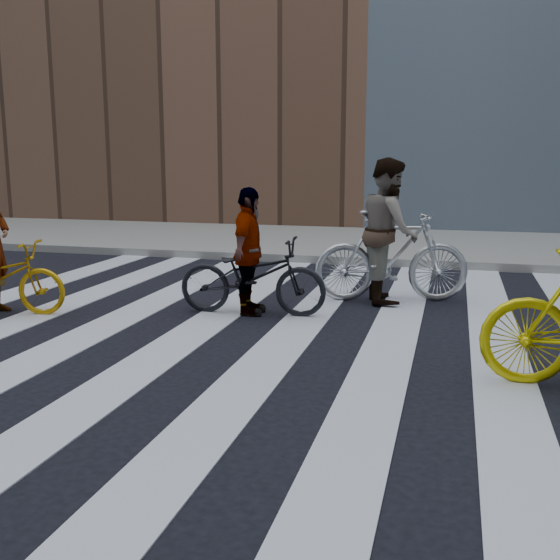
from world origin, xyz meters
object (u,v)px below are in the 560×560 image
at_px(rider_mid, 389,231).
at_px(rider_rear, 248,252).
at_px(bike_silver_mid, 392,256).
at_px(bike_dark_rear, 252,276).

distance_m(rider_mid, rider_rear, 2.02).
height_order(bike_silver_mid, rider_mid, rider_mid).
relative_size(bike_silver_mid, bike_dark_rear, 1.12).
height_order(bike_silver_mid, rider_rear, rider_rear).
distance_m(bike_silver_mid, rider_mid, 0.35).
xyz_separation_m(rider_mid, rider_rear, (-1.61, -1.21, -0.18)).
height_order(rider_mid, rider_rear, rider_mid).
relative_size(bike_dark_rear, rider_rear, 1.17).
relative_size(rider_mid, rider_rear, 1.22).
bearing_deg(rider_mid, bike_dark_rear, 113.56).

